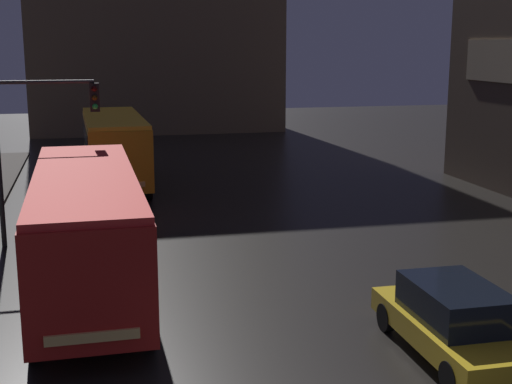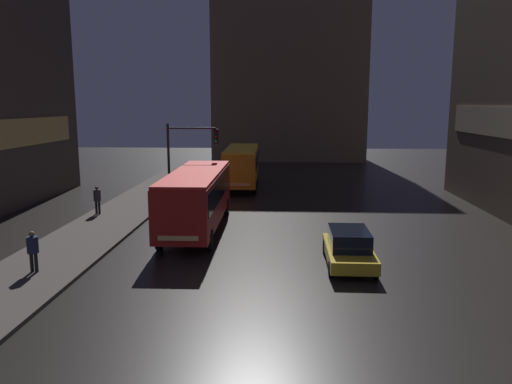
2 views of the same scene
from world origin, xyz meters
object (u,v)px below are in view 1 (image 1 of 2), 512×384
bus_near (86,220)px  car_taxi (455,320)px  bus_far (114,143)px  traffic_light_main (36,129)px

bus_near → car_taxi: size_ratio=2.35×
bus_far → car_taxi: size_ratio=2.08×
car_taxi → traffic_light_main: bearing=-50.1°
traffic_light_main → car_taxi: bearing=-50.4°
bus_far → car_taxi: 20.74m
car_taxi → bus_far: bearing=-72.4°
bus_far → car_taxi: bus_far is taller
bus_far → bus_near: bearing=83.5°
car_taxi → traffic_light_main: 14.15m
bus_far → car_taxi: (6.12, -19.78, -1.20)m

